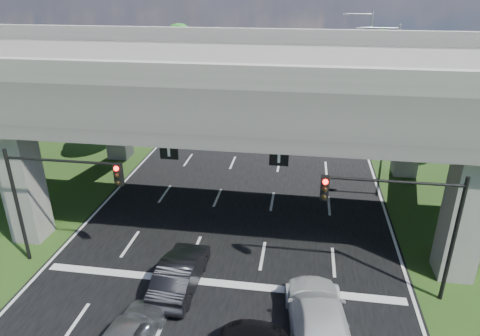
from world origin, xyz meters
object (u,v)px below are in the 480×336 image
(streetlight_far, at_px, (388,78))
(car_dark, at_px, (180,273))
(car_white, at_px, (318,318))
(car_silver, at_px, (127,335))
(streetlight_beyond, at_px, (365,49))
(signal_right, at_px, (404,214))
(signal_left, at_px, (54,189))

(streetlight_far, height_order, car_dark, streetlight_far)
(streetlight_far, distance_m, car_white, 24.23)
(car_dark, bearing_deg, car_silver, 76.97)
(streetlight_far, xyz_separation_m, streetlight_beyond, (0.00, 16.00, 0.00))
(signal_right, relative_size, car_dark, 1.26)
(car_dark, height_order, car_white, car_white)
(signal_right, bearing_deg, streetlight_beyond, 86.39)
(car_dark, bearing_deg, signal_left, -7.36)
(signal_right, xyz_separation_m, car_white, (-3.32, -2.98, -3.32))
(signal_right, bearing_deg, car_dark, -174.34)
(streetlight_beyond, distance_m, car_silver, 43.12)
(signal_right, distance_m, car_dark, 10.14)
(signal_left, height_order, car_silver, signal_left)
(car_silver, relative_size, car_white, 0.71)
(signal_left, xyz_separation_m, streetlight_beyond, (17.92, 36.06, 1.66))
(car_silver, distance_m, car_dark, 3.99)
(car_silver, xyz_separation_m, car_white, (7.18, 1.82, 0.14))
(signal_left, distance_m, car_white, 13.11)
(signal_right, xyz_separation_m, car_silver, (-10.51, -4.80, -3.46))
(signal_left, xyz_separation_m, car_silver, (5.14, -4.80, -3.46))
(car_white, bearing_deg, signal_right, -145.23)
(signal_left, relative_size, streetlight_far, 0.60)
(streetlight_far, bearing_deg, signal_left, -131.78)
(streetlight_beyond, height_order, car_silver, streetlight_beyond)
(signal_left, bearing_deg, streetlight_far, 48.22)
(signal_left, xyz_separation_m, car_dark, (6.13, -0.94, -3.37))
(streetlight_beyond, distance_m, car_dark, 39.16)
(streetlight_far, bearing_deg, car_silver, -117.20)
(streetlight_far, bearing_deg, car_white, -103.65)
(signal_right, distance_m, streetlight_beyond, 36.17)
(car_silver, bearing_deg, streetlight_far, -109.35)
(signal_right, distance_m, streetlight_far, 20.25)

